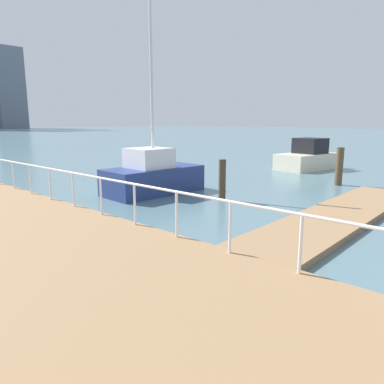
% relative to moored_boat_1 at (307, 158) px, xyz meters
% --- Properties ---
extents(ground_plane, '(300.00, 300.00, 0.00)m').
position_rel_moored_boat_1_xyz_m(ground_plane, '(-13.04, 6.77, -0.72)').
color(ground_plane, slate).
extents(floating_dock, '(11.31, 2.00, 0.18)m').
position_rel_moored_boat_1_xyz_m(floating_dock, '(-10.89, -5.96, -0.63)').
color(floating_dock, '#93704C').
rests_on(floating_dock, ground_plane).
extents(boardwalk_railing, '(0.06, 25.37, 1.08)m').
position_rel_moored_boat_1_xyz_m(boardwalk_railing, '(-16.19, -6.57, 0.50)').
color(boardwalk_railing, white).
rests_on(boardwalk_railing, boardwalk).
extents(dock_piling_0, '(0.27, 0.27, 1.58)m').
position_rel_moored_boat_1_xyz_m(dock_piling_0, '(-11.04, -1.67, 0.07)').
color(dock_piling_0, '#473826').
rests_on(dock_piling_0, ground_plane).
extents(dock_piling_2, '(0.34, 0.34, 1.80)m').
position_rel_moored_boat_1_xyz_m(dock_piling_2, '(-4.60, -3.69, 0.17)').
color(dock_piling_2, brown).
rests_on(dock_piling_2, ground_plane).
extents(moored_boat_1, '(4.34, 2.80, 1.95)m').
position_rel_moored_boat_1_xyz_m(moored_boat_1, '(0.00, 0.00, 0.00)').
color(moored_boat_1, beige).
rests_on(moored_boat_1, ground_plane).
extents(moored_boat_3, '(4.27, 2.19, 7.74)m').
position_rel_moored_boat_1_xyz_m(moored_boat_3, '(-11.81, 1.40, 0.03)').
color(moored_boat_3, navy).
rests_on(moored_boat_3, ground_plane).
extents(skyline_tower_6, '(10.76, 6.28, 32.10)m').
position_rel_moored_boat_1_xyz_m(skyline_tower_6, '(40.35, 146.10, 15.33)').
color(skyline_tower_6, slate).
rests_on(skyline_tower_6, ground_plane).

